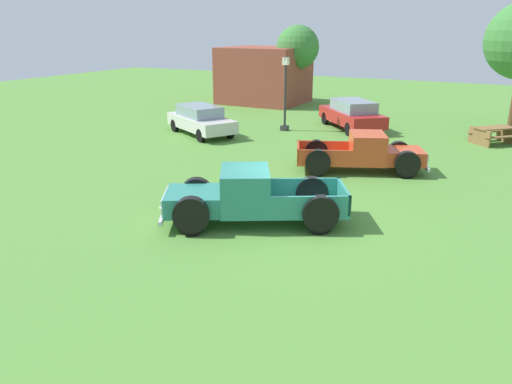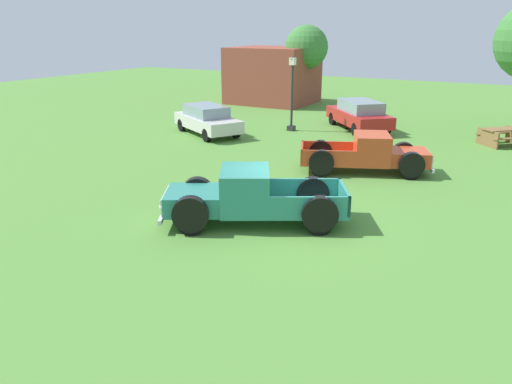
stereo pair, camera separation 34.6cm
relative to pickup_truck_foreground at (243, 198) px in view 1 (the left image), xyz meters
The scene contains 9 objects.
ground_plane 1.54m from the pickup_truck_foreground, 38.62° to the left, with size 80.00×80.00×0.00m, color #548C38.
pickup_truck_foreground is the anchor object (origin of this frame).
pickup_truck_behind_left 6.89m from the pickup_truck_foreground, 76.02° to the left, with size 5.03×3.41×1.45m.
sedan_distant_a 14.32m from the pickup_truck_foreground, 95.37° to the left, with size 4.48×4.66×1.53m.
sedan_distant_b 12.06m from the pickup_truck_foreground, 129.22° to the left, with size 4.66×3.68×1.45m.
lamp_post_near 13.08m from the pickup_truck_foreground, 109.45° to the left, with size 0.36×0.36×3.78m.
picnic_table 15.04m from the pickup_truck_foreground, 68.24° to the left, with size 2.32×2.32×0.78m.
oak_tree_east 22.32m from the pickup_truck_foreground, 109.44° to the left, with size 2.89×2.89×5.30m.
brick_pavilion 22.82m from the pickup_truck_foreground, 115.35° to the left, with size 5.46×4.87×3.81m.
Camera 1 is at (5.29, -12.13, 5.26)m, focal length 34.89 mm.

